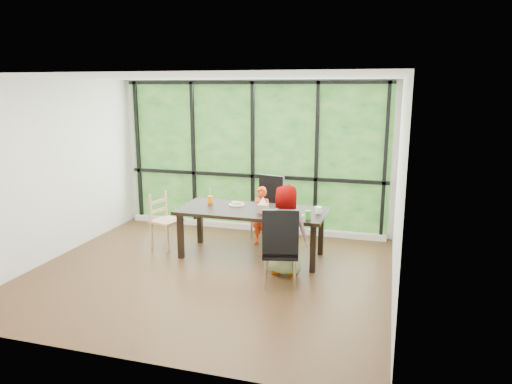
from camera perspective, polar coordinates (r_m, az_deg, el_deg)
ground at (r=6.78m, az=-5.74°, el=-9.72°), size 5.00×5.00×0.00m
back_wall at (r=8.49m, az=-0.30°, el=4.36°), size 5.00×0.00×5.00m
foliage_backdrop at (r=8.47m, az=-0.34°, el=4.34°), size 4.80×0.02×2.65m
window_mullions at (r=8.43m, az=-0.41°, el=4.30°), size 4.80×0.06×2.65m
window_sill at (r=8.68m, az=-0.48°, el=-4.26°), size 4.80×0.12×0.10m
dining_table at (r=7.26m, az=-0.54°, el=-4.99°), size 2.24×0.97×0.75m
chair_window_leather at (r=8.07m, az=1.29°, el=-1.95°), size 0.54×0.54×1.08m
chair_interior_leather at (r=6.19m, az=2.98°, el=-6.54°), size 0.55×0.55×1.08m
chair_end_beech at (r=7.77m, az=-10.82°, el=-3.46°), size 0.50×0.51×0.90m
child_toddler at (r=7.76m, az=0.68°, el=-2.93°), size 0.40×0.30×0.98m
child_older at (r=6.53m, az=3.68°, el=-4.64°), size 0.65×0.45×1.28m
placemat at (r=6.79m, az=3.85°, el=-2.94°), size 0.44×0.32×0.01m
plate_far at (r=7.42m, az=-2.36°, el=-1.53°), size 0.24×0.24×0.02m
plate_near at (r=6.80m, az=4.07°, el=-2.89°), size 0.21×0.21×0.01m
orange_cup at (r=7.54m, az=-5.58°, el=-0.93°), size 0.08×0.08×0.13m
green_cup at (r=6.66m, az=6.36°, el=-2.77°), size 0.08×0.08×0.12m
white_mug at (r=7.00m, az=7.60°, el=-2.17°), size 0.10×0.10×0.10m
tissue_box at (r=6.97m, az=0.85°, el=-1.99°), size 0.15×0.15×0.13m
crepe_rolls_far at (r=7.42m, az=-2.36°, el=-1.34°), size 0.20×0.12×0.04m
crepe_rolls_near at (r=6.79m, az=4.07°, el=-2.69°), size 0.05×0.12×0.04m
straw_white at (r=7.51m, az=-5.60°, el=-0.17°), size 0.01×0.04×0.20m
straw_pink at (r=6.63m, az=6.38°, el=-1.92°), size 0.01×0.04×0.20m
tissue at (r=6.94m, az=0.85°, el=-1.04°), size 0.12×0.12×0.11m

